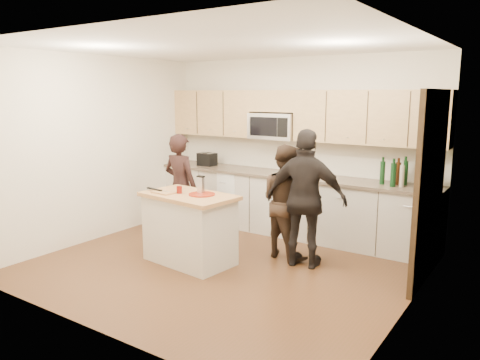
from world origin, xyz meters
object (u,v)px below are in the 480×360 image
Objects in this scene: island at (190,228)px; woman_center at (286,201)px; toaster at (207,159)px; woman_left at (181,186)px; woman_right at (306,199)px.

island is 0.84× the size of woman_center.
woman_left is (0.32, -1.06, -0.26)m from toaster.
toaster is 0.19× the size of woman_center.
island is at bearing -58.44° from toaster.
woman_right is at bearing 34.94° from island.
toaster is at bearing -72.61° from woman_left.
island is at bearing 60.42° from woman_center.
woman_center is (2.03, -0.93, -0.29)m from toaster.
woman_left reaches higher than woman_center.
woman_center is (0.92, 0.87, 0.30)m from island.
woman_right is (1.29, 0.70, 0.41)m from island.
island is at bearing 19.85° from woman_right.
island is 1.53m from woman_right.
island is 0.73× the size of woman_right.
woman_right reaches higher than woman_center.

